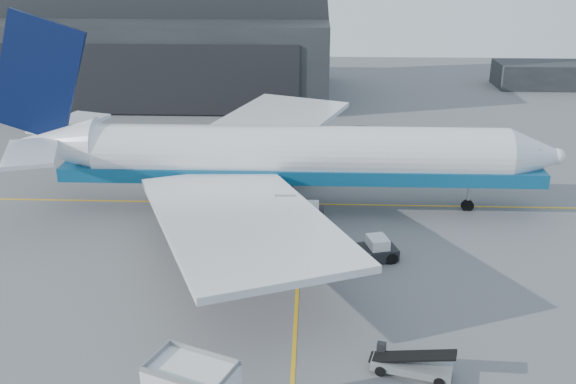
{
  "coord_description": "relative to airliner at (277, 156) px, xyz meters",
  "views": [
    {
      "loc": [
        0.93,
        -34.6,
        22.74
      ],
      "look_at": [
        -0.94,
        11.56,
        4.5
      ],
      "focal_mm": 40.0,
      "sensor_mm": 36.0,
      "label": 1
    }
  ],
  "objects": [
    {
      "name": "distant_bldg_a",
      "position": [
        40.2,
        52.89,
        -4.93
      ],
      "size": [
        14.0,
        8.0,
        4.0
      ],
      "primitive_type": "cube",
      "color": "black",
      "rests_on": "ground"
    },
    {
      "name": "taxi_lines",
      "position": [
        2.2,
        -6.45,
        -4.92
      ],
      "size": [
        80.0,
        42.12,
        0.02
      ],
      "color": "gold",
      "rests_on": "ground"
    },
    {
      "name": "belt_loader_b",
      "position": [
        8.79,
        -23.64,
        -4.37
      ],
      "size": [
        4.82,
        2.64,
        1.8
      ],
      "rotation": [
        0.0,
        0.0,
        -0.27
      ],
      "color": "gray",
      "rests_on": "ground"
    },
    {
      "name": "airliner",
      "position": [
        0.0,
        0.0,
        0.0
      ],
      "size": [
        50.2,
        48.68,
        17.62
      ],
      "color": "white",
      "rests_on": "ground"
    },
    {
      "name": "traffic_cone",
      "position": [
        7.1,
        -11.55,
        -4.66
      ],
      "size": [
        0.39,
        0.39,
        0.56
      ],
      "color": "#F34507",
      "rests_on": "ground"
    },
    {
      "name": "ground",
      "position": [
        2.2,
        -19.11,
        -4.93
      ],
      "size": [
        200.0,
        200.0,
        0.0
      ],
      "primitive_type": "plane",
      "color": "#565659",
      "rests_on": "ground"
    },
    {
      "name": "pushback_tug",
      "position": [
        7.69,
        -9.88,
        -4.24
      ],
      "size": [
        4.42,
        3.23,
        1.84
      ],
      "rotation": [
        0.0,
        0.0,
        0.27
      ],
      "color": "black",
      "rests_on": "ground"
    },
    {
      "name": "hangar",
      "position": [
        -19.8,
        45.83,
        4.61
      ],
      "size": [
        50.0,
        28.3,
        28.0
      ],
      "color": "black",
      "rests_on": "ground"
    }
  ]
}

